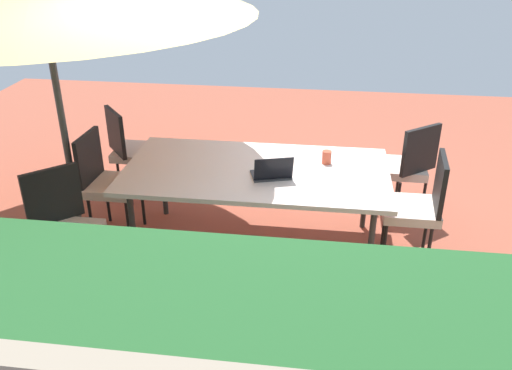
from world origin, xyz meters
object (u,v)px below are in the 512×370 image
Objects in this scene: chair_northeast at (63,226)px; laptop at (272,173)px; chair_southeast at (132,148)px; dining_table at (256,174)px; chair_west at (418,204)px; cup at (327,157)px; chair_east at (107,179)px; chair_southwest at (406,164)px.

chair_northeast reaches higher than laptop.
chair_northeast is 1.57m from chair_southeast.
chair_west reaches higher than dining_table.
chair_west is 1.00× the size of chair_southeast.
chair_west reaches higher than cup.
chair_east is 1.00× the size of chair_southeast.
chair_east reaches higher than cup.
cup is (-2.00, -0.99, 0.27)m from chair_northeast.
dining_table is 2.30× the size of chair_west.
chair_east is at bearing -24.66° from chair_southwest.
dining_table is 1.62m from chair_southeast.
chair_southwest is 1.00× the size of chair_east.
laptop is at bearing 134.84° from dining_table.
chair_southeast is (-0.00, -1.57, 0.00)m from chair_northeast.
chair_east is (2.74, 0.70, 0.00)m from chair_southwest.
chair_southwest is at bearing -151.38° from dining_table.
chair_east is 8.45× the size of cup.
chair_west and chair_southeast have the same top height.
chair_east is at bearing 44.85° from chair_northeast.
chair_southwest is 8.45× the size of cup.
chair_northeast reaches higher than cup.
chair_east is 2.00m from cup.
laptop is (1.22, 0.10, 0.26)m from chair_west.
cup is at bearing -161.29° from dining_table.
chair_northeast and chair_west have the same top height.
dining_table is 0.24m from laptop.
chair_west is at bearing 161.86° from cup.
dining_table is 1.38m from chair_west.
dining_table is 2.30× the size of chair_southwest.
chair_southeast is (2.77, -0.05, 0.00)m from chair_southwest.
chair_southeast is at bearing 4.79° from chair_east.
chair_southeast is (2.78, -0.84, 0.00)m from chair_west.
chair_east and chair_southeast have the same top height.
dining_table is 2.30× the size of chair_northeast.
dining_table is 1.39m from chair_east.
cup is at bearing -17.00° from chair_northeast.
cup is (-1.97, -0.15, 0.27)m from chair_east.
chair_northeast is at bearing 4.88° from laptop.
chair_northeast is at bearing -179.17° from chair_east.
chair_northeast is 1.00× the size of chair_southeast.
chair_northeast is 8.45× the size of cup.
chair_southeast is at bearing -102.33° from chair_west.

